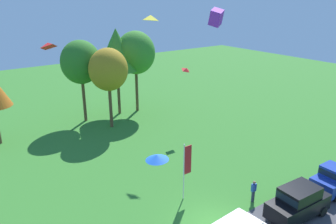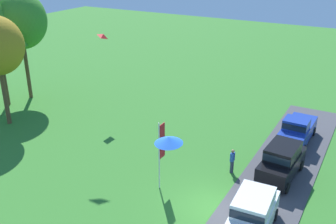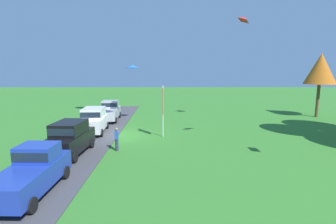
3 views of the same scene
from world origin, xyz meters
name	(u,v)px [view 3 (image 3 of 3)]	position (x,y,z in m)	size (l,w,h in m)	color
ground_plane	(123,136)	(0.00, 0.00, 0.00)	(120.00, 120.00, 0.00)	#337528
pavement_strip	(93,136)	(0.00, -2.67, 0.03)	(36.00, 4.40, 0.06)	#424247
car_pickup_mid_row	(110,111)	(-7.01, -2.65, 1.11)	(5.08, 2.23, 2.14)	#B7B7BC
car_suv_near_entrance	(94,119)	(-1.12, -2.82, 1.30)	(4.70, 2.26, 2.28)	white
car_suv_far_end	(70,137)	(5.04, -2.76, 1.30)	(4.71, 2.28, 2.28)	black
car_pickup_by_flagpole	(33,171)	(10.50, -2.56, 1.11)	(5.04, 2.14, 2.14)	#1E389E
person_on_lawn	(117,139)	(4.07, 0.21, 0.88)	(0.36, 0.24, 1.71)	#2D334C
tree_far_right	(321,69)	(-9.05, 22.12, 5.78)	(3.62, 3.62, 7.63)	brown
flag_banner	(163,105)	(0.40, 3.49, 2.82)	(0.71, 0.08, 4.46)	silver
kite_diamond_topmost	(245,19)	(-5.97, 11.93, 10.90)	(0.96, 1.03, 0.34)	red
kite_delta_high_right	(132,66)	(-4.19, 0.42, 6.06)	(1.28, 1.28, 0.30)	blue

